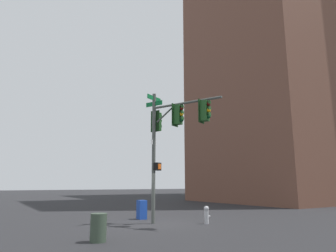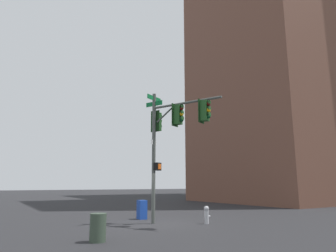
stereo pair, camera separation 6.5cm
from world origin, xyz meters
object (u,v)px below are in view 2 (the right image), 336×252
Objects in this scene: fire_hydrant at (207,214)px; newspaper_box at (142,210)px; litter_bin at (98,228)px; signal_pole_assembly at (171,129)px.

newspaper_box is at bearing 117.21° from fire_hydrant.
newspaper_box reaches higher than fire_hydrant.
fire_hydrant is 0.92× the size of litter_bin.
signal_pole_assembly is 7.14× the size of litter_bin.
litter_bin is 6.99m from newspaper_box.
signal_pole_assembly is at bearing -83.98° from newspaper_box.
newspaper_box is at bearing 50.96° from litter_bin.
litter_bin is at bearing -86.51° from signal_pole_assembly.
signal_pole_assembly is 6.46× the size of newspaper_box.
newspaper_box is (4.41, 5.43, 0.05)m from litter_bin.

